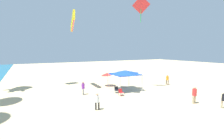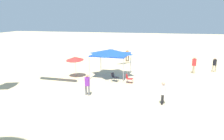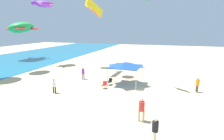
{
  "view_description": "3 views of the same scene",
  "coord_description": "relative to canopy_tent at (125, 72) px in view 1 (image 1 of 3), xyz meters",
  "views": [
    {
      "loc": [
        -16.1,
        15.64,
        5.59
      ],
      "look_at": [
        3.85,
        4.84,
        2.84
      ],
      "focal_mm": 25.91,
      "sensor_mm": 36.0,
      "label": 1
    },
    {
      "loc": [
        -2.41,
        24.82,
        5.98
      ],
      "look_at": [
        2.09,
        5.97,
        1.3
      ],
      "focal_mm": 35.35,
      "sensor_mm": 36.0,
      "label": 2
    },
    {
      "loc": [
        -17.83,
        -1.54,
        6.73
      ],
      "look_at": [
        3.34,
        5.22,
        1.59
      ],
      "focal_mm": 28.59,
      "sensor_mm": 36.0,
      "label": 3
    }
  ],
  "objects": [
    {
      "name": "kite_diamond_red",
      "position": [
        -0.21,
        -2.42,
        9.26
      ],
      "size": [
        1.88,
        1.81,
        3.66
      ],
      "rotation": [
        0.0,
        0.0,
        0.75
      ],
      "color": "red"
    },
    {
      "name": "person_beachcomber",
      "position": [
        -10.77,
        -4.39,
        -1.55
      ],
      "size": [
        0.44,
        0.39,
        1.64
      ],
      "rotation": [
        0.0,
        0.0,
        0.11
      ],
      "color": "#C6B28C",
      "rests_on": "ground"
    },
    {
      "name": "canopy_tent",
      "position": [
        0.0,
        0.0,
        0.0
      ],
      "size": [
        3.66,
        3.67,
        2.83
      ],
      "rotation": [
        0.0,
        0.0,
        -0.05
      ],
      "color": "#B7B7BC",
      "rests_on": "ground"
    },
    {
      "name": "person_far_stroller",
      "position": [
        0.44,
        6.01,
        -1.52
      ],
      "size": [
        0.44,
        0.4,
        1.7
      ],
      "rotation": [
        0.0,
        0.0,
        2.8
      ],
      "color": "slate",
      "rests_on": "ground"
    },
    {
      "name": "person_near_umbrella",
      "position": [
        -0.34,
        -8.05,
        -1.53
      ],
      "size": [
        0.44,
        0.4,
        1.67
      ],
      "rotation": [
        0.0,
        0.0,
        0.26
      ],
      "color": "brown",
      "rests_on": "ground"
    },
    {
      "name": "beach_umbrella",
      "position": [
        3.5,
        1.11,
        -0.62
      ],
      "size": [
        1.77,
        1.8,
        2.17
      ],
      "color": "silver",
      "rests_on": "ground"
    },
    {
      "name": "person_watching_sky",
      "position": [
        -5.31,
        6.54,
        -1.57
      ],
      "size": [
        0.38,
        0.43,
        1.61
      ],
      "rotation": [
        0.0,
        0.0,
        4.57
      ],
      "color": "black",
      "rests_on": "ground"
    },
    {
      "name": "ground",
      "position": [
        -2.83,
        -3.3,
        -2.56
      ],
      "size": [
        120.0,
        120.0,
        0.1
      ],
      "primitive_type": "cube",
      "color": "#D6BC8C"
    },
    {
      "name": "folding_chair_facing_ocean",
      "position": [
        -2.17,
        1.99,
        -2.04
      ],
      "size": [
        0.66,
        0.58,
        0.82
      ],
      "rotation": [
        0.0,
        0.0,
        4.65
      ],
      "color": "black",
      "rests_on": "ground"
    },
    {
      "name": "folding_chair_near_cooler",
      "position": [
        -0.75,
        1.79,
        -2.04
      ],
      "size": [
        0.73,
        0.66,
        0.82
      ],
      "rotation": [
        0.0,
        0.0,
        4.46
      ],
      "color": "black",
      "rests_on": "ground"
    },
    {
      "name": "kite_parafoil_yellow",
      "position": [
        4.69,
        5.95,
        7.17
      ],
      "size": [
        4.28,
        1.07,
        2.57
      ],
      "rotation": [
        0.0,
        0.0,
        6.12
      ],
      "color": "yellow"
    },
    {
      "name": "person_by_tent",
      "position": [
        -8.47,
        -3.23,
        -1.43
      ],
      "size": [
        0.44,
        0.5,
        1.86
      ],
      "rotation": [
        0.0,
        0.0,
        1.65
      ],
      "color": "#C6B28C",
      "rests_on": "ground"
    }
  ]
}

